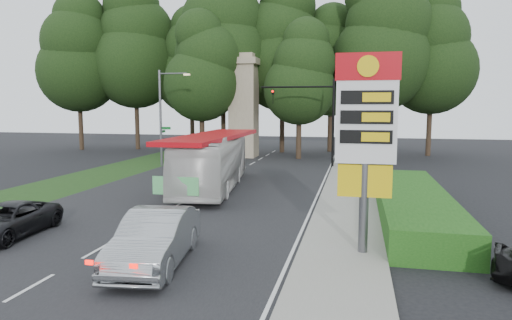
% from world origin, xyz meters
% --- Properties ---
extents(ground, '(120.00, 120.00, 0.00)m').
position_xyz_m(ground, '(0.00, 0.00, 0.00)').
color(ground, black).
rests_on(ground, ground).
extents(road_surface, '(14.00, 80.00, 0.02)m').
position_xyz_m(road_surface, '(0.00, 12.00, 0.01)').
color(road_surface, black).
rests_on(road_surface, ground).
extents(sidewalk_right, '(3.00, 80.00, 0.12)m').
position_xyz_m(sidewalk_right, '(8.50, 12.00, 0.06)').
color(sidewalk_right, gray).
rests_on(sidewalk_right, ground).
extents(grass_verge_left, '(5.00, 50.00, 0.02)m').
position_xyz_m(grass_verge_left, '(-9.50, 18.00, 0.01)').
color(grass_verge_left, '#193814').
rests_on(grass_verge_left, ground).
extents(hedge, '(3.00, 14.00, 1.20)m').
position_xyz_m(hedge, '(11.50, 8.00, 0.60)').
color(hedge, '#1A4A13').
rests_on(hedge, ground).
extents(gas_station_pylon, '(2.10, 0.45, 6.85)m').
position_xyz_m(gas_station_pylon, '(9.20, 1.99, 4.45)').
color(gas_station_pylon, '#59595E').
rests_on(gas_station_pylon, ground).
extents(traffic_signal_mast, '(6.10, 0.35, 7.20)m').
position_xyz_m(traffic_signal_mast, '(5.68, 24.00, 4.67)').
color(traffic_signal_mast, black).
rests_on(traffic_signal_mast, ground).
extents(streetlight_signs, '(2.75, 0.98, 8.00)m').
position_xyz_m(streetlight_signs, '(-6.99, 22.01, 4.44)').
color(streetlight_signs, '#59595E').
rests_on(streetlight_signs, ground).
extents(monument, '(3.00, 3.00, 10.05)m').
position_xyz_m(monument, '(-2.00, 30.00, 5.10)').
color(monument, gray).
rests_on(monument, ground).
extents(tree_far_west, '(8.96, 8.96, 17.60)m').
position_xyz_m(tree_far_west, '(-22.00, 33.00, 10.68)').
color(tree_far_west, '#2D2116').
rests_on(tree_far_west, ground).
extents(tree_west_mid, '(9.80, 9.80, 19.25)m').
position_xyz_m(tree_west_mid, '(-16.00, 35.00, 11.69)').
color(tree_west_mid, '#2D2116').
rests_on(tree_west_mid, ground).
extents(tree_west_near, '(8.40, 8.40, 16.50)m').
position_xyz_m(tree_west_near, '(-10.00, 37.00, 10.02)').
color(tree_west_near, '#2D2116').
rests_on(tree_west_near, ground).
extents(tree_center_left, '(10.08, 10.08, 19.80)m').
position_xyz_m(tree_center_left, '(-5.00, 33.00, 12.02)').
color(tree_center_left, '#2D2116').
rests_on(tree_center_left, ground).
extents(tree_center_right, '(9.24, 9.24, 18.15)m').
position_xyz_m(tree_center_right, '(1.00, 35.00, 11.02)').
color(tree_center_right, '#2D2116').
rests_on(tree_center_right, ground).
extents(tree_east_near, '(8.12, 8.12, 15.95)m').
position_xyz_m(tree_east_near, '(6.00, 37.00, 9.68)').
color(tree_east_near, '#2D2116').
rests_on(tree_east_near, ground).
extents(tree_east_mid, '(9.52, 9.52, 18.70)m').
position_xyz_m(tree_east_mid, '(11.00, 33.00, 11.35)').
color(tree_east_mid, '#2D2116').
rests_on(tree_east_mid, ground).
extents(tree_far_east, '(8.68, 8.68, 17.05)m').
position_xyz_m(tree_far_east, '(16.00, 35.00, 10.35)').
color(tree_far_east, '#2D2116').
rests_on(tree_far_east, ground).
extents(tree_monument_left, '(7.28, 7.28, 14.30)m').
position_xyz_m(tree_monument_left, '(-6.00, 29.00, 8.68)').
color(tree_monument_left, '#2D2116').
rests_on(tree_monument_left, ground).
extents(tree_monument_right, '(6.72, 6.72, 13.20)m').
position_xyz_m(tree_monument_right, '(3.50, 29.50, 8.01)').
color(tree_monument_right, '#2D2116').
rests_on(tree_monument_right, ground).
extents(transit_bus, '(4.46, 12.30, 3.35)m').
position_xyz_m(transit_bus, '(0.30, 12.83, 1.68)').
color(transit_bus, silver).
rests_on(transit_bus, ground).
extents(sedan_silver, '(2.55, 5.51, 1.75)m').
position_xyz_m(sedan_silver, '(2.64, -0.44, 0.87)').
color(sedan_silver, '#A3A6AA').
rests_on(sedan_silver, ground).
extents(suv_charcoal, '(2.43, 4.83, 1.31)m').
position_xyz_m(suv_charcoal, '(-4.37, 1.20, 0.65)').
color(suv_charcoal, black).
rests_on(suv_charcoal, ground).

